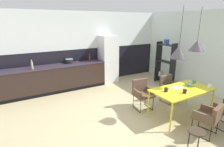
{
  "coord_description": "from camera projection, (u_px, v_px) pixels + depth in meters",
  "views": [
    {
      "loc": [
        -2.34,
        -3.11,
        2.35
      ],
      "look_at": [
        -0.14,
        0.82,
        1.0
      ],
      "focal_mm": 27.78,
      "sensor_mm": 36.0,
      "label": 1
    }
  ],
  "objects": [
    {
      "name": "mug_short_terracotta",
      "position": [
        185.0,
        91.0,
        4.01
      ],
      "size": [
        0.13,
        0.08,
        0.1
      ],
      "color": "black",
      "rests_on": "dining_table"
    },
    {
      "name": "cooking_pot",
      "position": [
        69.0,
        61.0,
        6.22
      ],
      "size": [
        0.28,
        0.28,
        0.18
      ],
      "color": "black",
      "rests_on": "kitchen_counter"
    },
    {
      "name": "pendant_lamp_over_table_far",
      "position": [
        197.0,
        46.0,
        4.09
      ],
      "size": [
        0.36,
        0.36,
        1.0
      ],
      "color": "black"
    },
    {
      "name": "mug_glass_clear",
      "position": [
        210.0,
        86.0,
        4.35
      ],
      "size": [
        0.13,
        0.09,
        0.08
      ],
      "color": "white",
      "rests_on": "dining_table"
    },
    {
      "name": "bottle_wine_green",
      "position": [
        90.0,
        58.0,
        6.49
      ],
      "size": [
        0.06,
        0.06,
        0.28
      ],
      "color": "maroon",
      "rests_on": "kitchen_counter"
    },
    {
      "name": "bottle_spice_small",
      "position": [
        32.0,
        65.0,
        5.45
      ],
      "size": [
        0.07,
        0.07,
        0.29
      ],
      "color": "tan",
      "rests_on": "kitchen_counter"
    },
    {
      "name": "back_wall_splashback_dark",
      "position": [
        86.0,
        66.0,
        6.84
      ],
      "size": [
        6.72,
        0.12,
        1.36
      ],
      "primitive_type": "cube",
      "color": "black",
      "rests_on": "ground"
    },
    {
      "name": "armchair_by_stool",
      "position": [
        210.0,
        115.0,
        3.61
      ],
      "size": [
        0.57,
        0.56,
        0.72
      ],
      "rotation": [
        0.0,
        0.0,
        0.23
      ],
      "color": "brown",
      "rests_on": "ground"
    },
    {
      "name": "back_wall_panel_upper",
      "position": [
        84.0,
        30.0,
        6.45
      ],
      "size": [
        6.72,
        0.12,
        1.36
      ],
      "primitive_type": "cube",
      "color": "silver",
      "rests_on": "back_wall_splashback_dark"
    },
    {
      "name": "refrigerator_column",
      "position": [
        108.0,
        59.0,
        6.86
      ],
      "size": [
        0.63,
        0.6,
        1.85
      ],
      "primitive_type": "cube",
      "color": "silver",
      "rests_on": "ground"
    },
    {
      "name": "armchair_head_of_table",
      "position": [
        169.0,
        85.0,
        5.25
      ],
      "size": [
        0.51,
        0.49,
        0.79
      ],
      "rotation": [
        0.0,
        0.0,
        3.2
      ],
      "color": "brown",
      "rests_on": "ground"
    },
    {
      "name": "dining_table",
      "position": [
        182.0,
        91.0,
        4.28
      ],
      "size": [
        1.54,
        0.81,
        0.75
      ],
      "color": "yellow",
      "rests_on": "ground"
    },
    {
      "name": "armchair_far_side",
      "position": [
        142.0,
        91.0,
        4.8
      ],
      "size": [
        0.53,
        0.52,
        0.82
      ],
      "rotation": [
        0.0,
        0.0,
        3.03
      ],
      "color": "brown",
      "rests_on": "ground"
    },
    {
      "name": "open_book",
      "position": [
        177.0,
        87.0,
        4.36
      ],
      "size": [
        0.27,
        0.22,
        0.02
      ],
      "color": "white",
      "rests_on": "dining_table"
    },
    {
      "name": "side_stool",
      "position": [
        196.0,
        133.0,
        3.2
      ],
      "size": [
        0.31,
        0.31,
        0.42
      ],
      "color": "#382B21",
      "rests_on": "ground"
    },
    {
      "name": "ground_plane",
      "position": [
        133.0,
        119.0,
        4.37
      ],
      "size": [
        8.74,
        8.74,
        0.0
      ],
      "primitive_type": "plane",
      "color": "tan"
    },
    {
      "name": "pendant_lamp_over_table_near",
      "position": [
        179.0,
        52.0,
        3.83
      ],
      "size": [
        0.37,
        0.37,
        1.11
      ],
      "color": "black"
    },
    {
      "name": "kitchen_counter",
      "position": [
        52.0,
        79.0,
        5.97
      ],
      "size": [
        3.73,
        0.63,
        0.92
      ],
      "color": "black",
      "rests_on": "ground"
    },
    {
      "name": "mug_dark_espresso",
      "position": [
        166.0,
        90.0,
        4.1
      ],
      "size": [
        0.13,
        0.08,
        0.1
      ],
      "color": "black",
      "rests_on": "dining_table"
    },
    {
      "name": "side_wall_right",
      "position": [
        219.0,
        54.0,
        5.52
      ],
      "size": [
        0.12,
        6.51,
        2.73
      ],
      "primitive_type": "cube",
      "color": "silver",
      "rests_on": "ground"
    },
    {
      "name": "open_shelf_unit",
      "position": [
        165.0,
        62.0,
        6.65
      ],
      "size": [
        0.3,
        0.78,
        1.72
      ],
      "rotation": [
        0.0,
        0.0,
        -1.57
      ],
      "color": "black",
      "rests_on": "ground"
    },
    {
      "name": "fruit_bowl",
      "position": [
        190.0,
        84.0,
        4.47
      ],
      "size": [
        0.25,
        0.25,
        0.07
      ],
      "color": "#4C704C",
      "rests_on": "dining_table"
    },
    {
      "name": "mug_white_ceramic",
      "position": [
        194.0,
        82.0,
        4.63
      ],
      "size": [
        0.13,
        0.09,
        0.08
      ],
      "color": "#5B8456",
      "rests_on": "dining_table"
    }
  ]
}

